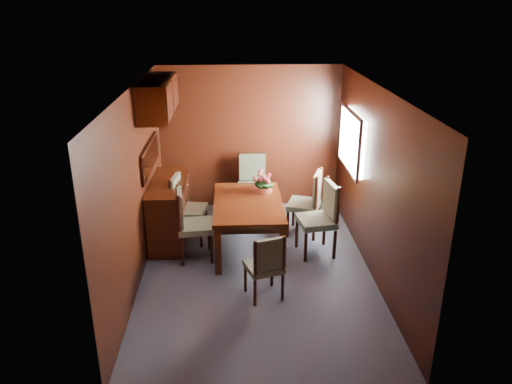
{
  "coord_description": "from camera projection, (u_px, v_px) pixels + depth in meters",
  "views": [
    {
      "loc": [
        -0.29,
        -5.84,
        3.4
      ],
      "look_at": [
        0.0,
        0.15,
        1.05
      ],
      "focal_mm": 35.0,
      "sensor_mm": 36.0,
      "label": 1
    }
  ],
  "objects": [
    {
      "name": "chair_left_far",
      "position": [
        184.0,
        205.0,
        7.29
      ],
      "size": [
        0.53,
        0.55,
        1.02
      ],
      "rotation": [
        0.0,
        0.0,
        -1.71
      ],
      "color": "black",
      "rests_on": "ground"
    },
    {
      "name": "sideboard",
      "position": [
        169.0,
        210.0,
        7.39
      ],
      "size": [
        0.48,
        1.4,
        0.9
      ],
      "primitive_type": "cube",
      "color": "black",
      "rests_on": "ground"
    },
    {
      "name": "chair_right_far",
      "position": [
        309.0,
        200.0,
        7.49
      ],
      "size": [
        0.59,
        0.6,
        1.01
      ],
      "rotation": [
        0.0,
        0.0,
        1.25
      ],
      "color": "black",
      "rests_on": "ground"
    },
    {
      "name": "dining_table",
      "position": [
        248.0,
        208.0,
        7.03
      ],
      "size": [
        0.97,
        1.55,
        0.72
      ],
      "rotation": [
        0.0,
        0.0,
        0.01
      ],
      "color": "black",
      "rests_on": "ground"
    },
    {
      "name": "ground",
      "position": [
        257.0,
        269.0,
        6.69
      ],
      "size": [
        4.5,
        4.5,
        0.0
      ],
      "primitive_type": "plane",
      "color": "#3E4354",
      "rests_on": "ground"
    },
    {
      "name": "chair_right_near",
      "position": [
        322.0,
        214.0,
        6.91
      ],
      "size": [
        0.56,
        0.57,
        1.06
      ],
      "rotation": [
        0.0,
        0.0,
        1.73
      ],
      "color": "black",
      "rests_on": "ground"
    },
    {
      "name": "chair_head",
      "position": [
        266.0,
        264.0,
        5.87
      ],
      "size": [
        0.51,
        0.49,
        0.85
      ],
      "rotation": [
        0.0,
        0.0,
        0.31
      ],
      "color": "black",
      "rests_on": "ground"
    },
    {
      "name": "chair_left_near",
      "position": [
        189.0,
        221.0,
        6.78
      ],
      "size": [
        0.52,
        0.54,
        1.02
      ],
      "rotation": [
        0.0,
        0.0,
        -1.45
      ],
      "color": "black",
      "rests_on": "ground"
    },
    {
      "name": "room_shell",
      "position": [
        247.0,
        145.0,
        6.4
      ],
      "size": [
        3.06,
        4.52,
        2.41
      ],
      "color": "black",
      "rests_on": "ground"
    },
    {
      "name": "chair_foot",
      "position": [
        253.0,
        181.0,
        8.26
      ],
      "size": [
        0.49,
        0.47,
        1.01
      ],
      "rotation": [
        0.0,
        0.0,
        3.17
      ],
      "color": "black",
      "rests_on": "ground"
    },
    {
      "name": "flower_centerpiece",
      "position": [
        262.0,
        182.0,
        7.31
      ],
      "size": [
        0.31,
        0.31,
        0.31
      ],
      "color": "#B34836",
      "rests_on": "dining_table"
    }
  ]
}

